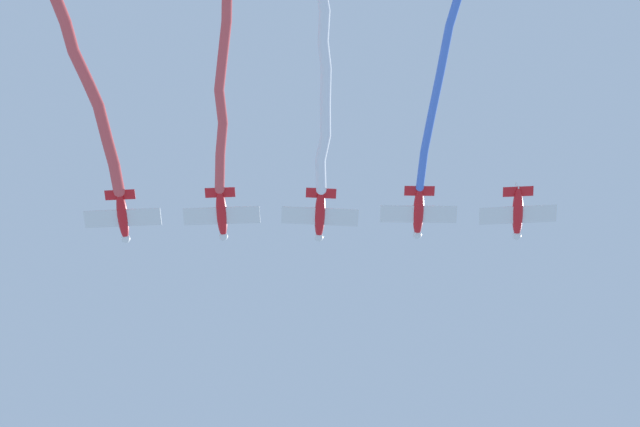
# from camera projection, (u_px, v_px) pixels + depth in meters

# --- Properties ---
(airplane_lead) EXTENTS (5.78, 4.87, 1.53)m
(airplane_lead) POSITION_uv_depth(u_px,v_px,m) (518.00, 214.00, 76.73)
(airplane_lead) COLOR red
(airplane_left_wing) EXTENTS (5.64, 4.96, 1.53)m
(airplane_left_wing) POSITION_uv_depth(u_px,v_px,m) (418.00, 213.00, 77.04)
(airplane_left_wing) COLOR red
(smoke_trail_left_wing) EXTENTS (15.16, 13.61, 1.61)m
(smoke_trail_left_wing) POSITION_uv_depth(u_px,v_px,m) (443.00, 68.00, 71.88)
(smoke_trail_left_wing) COLOR #4C75DB
(airplane_right_wing) EXTENTS (5.54, 5.01, 1.53)m
(airplane_right_wing) POSITION_uv_depth(u_px,v_px,m) (320.00, 215.00, 76.79)
(airplane_right_wing) COLOR red
(smoke_trail_right_wing) EXTENTS (13.16, 17.45, 2.14)m
(smoke_trail_right_wing) POSITION_uv_depth(u_px,v_px,m) (322.00, 61.00, 70.99)
(smoke_trail_right_wing) COLOR white
(airplane_slot) EXTENTS (5.75, 4.89, 1.53)m
(airplane_slot) POSITION_uv_depth(u_px,v_px,m) (222.00, 215.00, 77.09)
(airplane_slot) COLOR red
(smoke_trail_slot) EXTENTS (14.60, 15.90, 1.97)m
(smoke_trail_slot) POSITION_uv_depth(u_px,v_px,m) (224.00, 60.00, 72.08)
(smoke_trail_slot) COLOR #DB4C4C
(airplane_trail) EXTENTS (5.78, 4.87, 1.53)m
(airplane_trail) POSITION_uv_depth(u_px,v_px,m) (123.00, 217.00, 76.84)
(airplane_trail) COLOR red
(smoke_trail_trail) EXTENTS (8.07, 19.60, 2.39)m
(smoke_trail_trail) POSITION_uv_depth(u_px,v_px,m) (79.00, 67.00, 72.90)
(smoke_trail_trail) COLOR #DB4C4C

